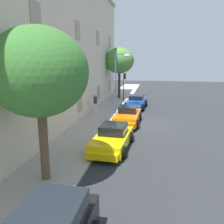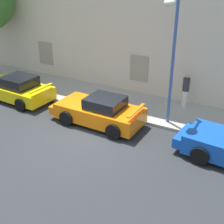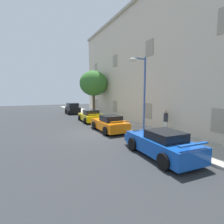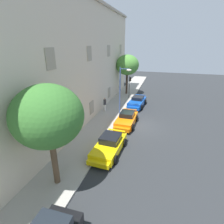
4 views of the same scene
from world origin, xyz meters
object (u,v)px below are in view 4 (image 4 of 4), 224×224
object	(u,v)px
sportscar_yellow_flank	(126,120)
street_lamp	(123,83)
sportscar_red_lead	(109,146)
tree_near_kerb	(127,65)
traffic_light	(130,83)
pedestrian_admiring	(105,104)
sportscar_white_middle	(137,102)
tree_midblock	(48,116)

from	to	relation	value
sportscar_yellow_flank	street_lamp	world-z (taller)	street_lamp
sportscar_red_lead	tree_near_kerb	world-z (taller)	tree_near_kerb
traffic_light	pedestrian_admiring	world-z (taller)	traffic_light
sportscar_yellow_flank	pedestrian_admiring	world-z (taller)	pedestrian_admiring
tree_near_kerb	pedestrian_admiring	size ratio (longest dim) A/B	3.71
sportscar_red_lead	sportscar_white_middle	world-z (taller)	sportscar_red_lead
sportscar_red_lead	tree_near_kerb	distance (m)	18.72
tree_near_kerb	sportscar_white_middle	bearing A→B (deg)	-154.73
sportscar_red_lead	street_lamp	bearing A→B (deg)	5.50
tree_midblock	traffic_light	size ratio (longest dim) A/B	1.81
sportscar_yellow_flank	tree_midblock	world-z (taller)	tree_midblock
street_lamp	pedestrian_admiring	bearing A→B (deg)	85.83
traffic_light	street_lamp	bearing A→B (deg)	-175.90
sportscar_yellow_flank	pedestrian_admiring	bearing A→B (deg)	48.41
tree_near_kerb	pedestrian_admiring	world-z (taller)	tree_near_kerb
sportscar_white_middle	traffic_light	distance (m)	4.24
sportscar_white_middle	sportscar_red_lead	bearing A→B (deg)	177.90
tree_midblock	sportscar_white_middle	bearing A→B (deg)	-9.12
tree_near_kerb	traffic_light	bearing A→B (deg)	-158.18
sportscar_white_middle	street_lamp	world-z (taller)	street_lamp
sportscar_white_middle	tree_near_kerb	distance (m)	7.96
sportscar_yellow_flank	traffic_light	size ratio (longest dim) A/B	1.26
tree_near_kerb	tree_midblock	bearing A→B (deg)	-179.53
sportscar_red_lead	tree_midblock	xyz separation A→B (m)	(-4.28, 2.18, 4.18)
tree_near_kerb	pedestrian_admiring	xyz separation A→B (m)	(-9.19, 0.96, -4.04)
sportscar_red_lead	sportscar_white_middle	size ratio (longest dim) A/B	0.99
sportscar_white_middle	pedestrian_admiring	bearing A→B (deg)	130.72
sportscar_red_lead	sportscar_yellow_flank	world-z (taller)	sportscar_yellow_flank
tree_midblock	tree_near_kerb	bearing A→B (deg)	0.47
tree_near_kerb	tree_midblock	size ratio (longest dim) A/B	1.03
sportscar_yellow_flank	sportscar_white_middle	distance (m)	6.44
sportscar_yellow_flank	sportscar_white_middle	bearing A→B (deg)	-1.54
sportscar_yellow_flank	street_lamp	size ratio (longest dim) A/B	0.78
sportscar_white_middle	pedestrian_admiring	size ratio (longest dim) A/B	2.67
street_lamp	sportscar_yellow_flank	bearing A→B (deg)	-159.89
sportscar_white_middle	street_lamp	distance (m)	5.06
sportscar_yellow_flank	street_lamp	bearing A→B (deg)	20.11
traffic_light	sportscar_white_middle	bearing A→B (deg)	-152.15
sportscar_red_lead	street_lamp	size ratio (longest dim) A/B	0.82
street_lamp	pedestrian_admiring	xyz separation A→B (m)	(0.18, 2.49, -3.06)
sportscar_yellow_flank	tree_near_kerb	world-z (taller)	tree_near_kerb
sportscar_yellow_flank	tree_near_kerb	size ratio (longest dim) A/B	0.68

